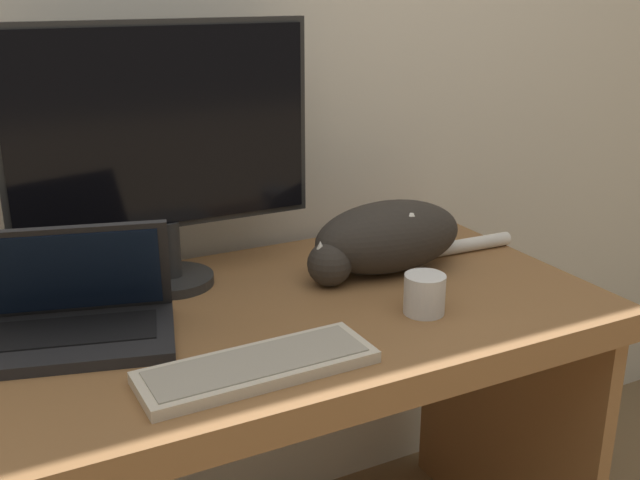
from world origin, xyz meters
TOP-DOWN VIEW (x-y plane):
  - wall_back at (0.00, 0.74)m, footprint 6.40×0.06m
  - desk at (0.00, 0.34)m, footprint 1.47×0.68m
  - monitor at (-0.05, 0.55)m, footprint 0.61×0.17m
  - laptop at (-0.27, 0.38)m, footprint 0.38×0.30m
  - external_keyboard at (-0.03, 0.13)m, footprint 0.39×0.14m
  - cat at (0.39, 0.41)m, footprint 0.55×0.18m
  - coffee_mug at (0.34, 0.20)m, footprint 0.08×0.08m
  - small_toy at (0.32, 0.49)m, footprint 0.04×0.04m

SIDE VIEW (x-z plane):
  - desk at x=0.00m, z-range 0.22..0.97m
  - external_keyboard at x=-0.03m, z-range 0.76..0.78m
  - small_toy at x=0.32m, z-range 0.76..0.80m
  - coffee_mug at x=0.34m, z-range 0.76..0.83m
  - laptop at x=-0.27m, z-range 0.69..0.91m
  - cat at x=0.39m, z-range 0.76..0.91m
  - monitor at x=-0.05m, z-range 0.79..1.32m
  - wall_back at x=0.00m, z-range 0.00..2.60m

